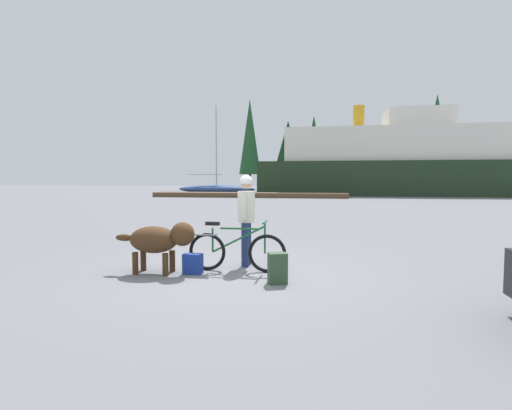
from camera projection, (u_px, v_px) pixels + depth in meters
The scene contains 13 objects.
ground_plane at pixel (228, 274), 6.81m from camera, with size 160.00×160.00×0.00m, color slate.
bicycle at pixel (236, 251), 6.97m from camera, with size 1.73×0.44×0.89m.
person_cyclist at pixel (246, 211), 7.41m from camera, with size 0.32×0.53×1.68m.
dog at pixel (160, 240), 6.82m from camera, with size 1.42×0.54×0.89m.
backpack at pixel (278, 268), 6.18m from camera, with size 0.28×0.20×0.47m, color #334C33.
handbag_pannier at pixel (193, 264), 6.81m from camera, with size 0.32×0.18×0.34m, color navy.
dock_pier at pixel (250, 195), 34.91m from camera, with size 16.79×2.67×0.40m, color brown.
ferry_boat at pixel (390, 163), 39.58m from camera, with size 25.03×8.67×8.83m.
sailboat_moored at pixel (217, 189), 44.52m from camera, with size 8.71×2.44×9.62m.
pine_tree_far_left at pixel (250, 137), 53.53m from camera, with size 2.86×2.86×12.18m.
pine_tree_center at pixel (288, 146), 54.31m from camera, with size 3.67×3.67×9.41m.
pine_tree_far_right at pixel (437, 130), 52.77m from camera, with size 3.63×3.63×12.68m.
pine_tree_mid_back at pixel (314, 144), 58.25m from camera, with size 3.03×3.03×10.75m.
Camera 1 is at (1.65, -6.53, 1.62)m, focal length 28.17 mm.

